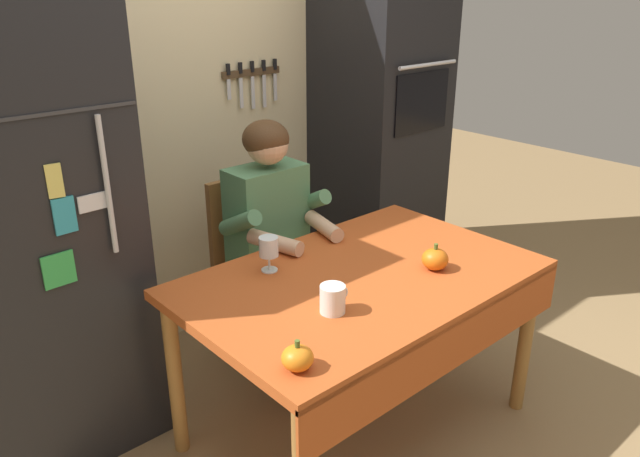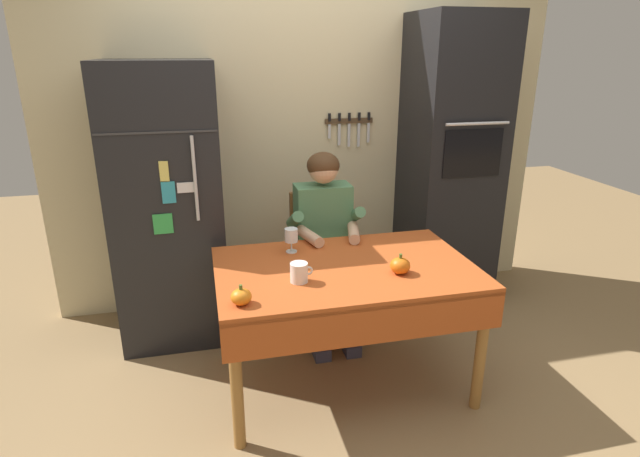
# 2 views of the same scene
# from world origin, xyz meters

# --- Properties ---
(ground_plane) EXTENTS (10.00, 10.00, 0.00)m
(ground_plane) POSITION_xyz_m (0.00, 0.00, 0.00)
(ground_plane) COLOR #93754C
(ground_plane) RESTS_ON ground
(back_wall_assembly) EXTENTS (3.70, 0.13, 2.60)m
(back_wall_assembly) POSITION_xyz_m (0.05, 1.35, 1.30)
(back_wall_assembly) COLOR beige
(back_wall_assembly) RESTS_ON ground
(refrigerator) EXTENTS (0.68, 0.71, 1.80)m
(refrigerator) POSITION_xyz_m (-0.95, 0.96, 0.90)
(refrigerator) COLOR black
(refrigerator) RESTS_ON ground
(wall_oven) EXTENTS (0.60, 0.64, 2.10)m
(wall_oven) POSITION_xyz_m (1.05, 1.00, 1.05)
(wall_oven) COLOR black
(wall_oven) RESTS_ON ground
(dining_table) EXTENTS (1.40, 0.90, 0.74)m
(dining_table) POSITION_xyz_m (0.00, 0.08, 0.66)
(dining_table) COLOR #9E6B33
(dining_table) RESTS_ON ground
(chair_behind_person) EXTENTS (0.40, 0.40, 0.93)m
(chair_behind_person) POSITION_xyz_m (0.03, 0.87, 0.51)
(chair_behind_person) COLOR brown
(chair_behind_person) RESTS_ON ground
(seated_person) EXTENTS (0.47, 0.55, 1.25)m
(seated_person) POSITION_xyz_m (0.03, 0.68, 0.74)
(seated_person) COLOR #38384C
(seated_person) RESTS_ON ground
(coffee_mug) EXTENTS (0.12, 0.09, 0.10)m
(coffee_mug) POSITION_xyz_m (-0.28, -0.04, 0.79)
(coffee_mug) COLOR white
(coffee_mug) RESTS_ON dining_table
(wine_glass) EXTENTS (0.08, 0.08, 0.14)m
(wine_glass) POSITION_xyz_m (-0.25, 0.37, 0.84)
(wine_glass) COLOR white
(wine_glass) RESTS_ON dining_table
(pumpkin_large) EXTENTS (0.11, 0.11, 0.11)m
(pumpkin_large) POSITION_xyz_m (0.25, -0.06, 0.78)
(pumpkin_large) COLOR orange
(pumpkin_large) RESTS_ON dining_table
(pumpkin_medium) EXTENTS (0.10, 0.10, 0.10)m
(pumpkin_medium) POSITION_xyz_m (-0.59, -0.22, 0.78)
(pumpkin_medium) COLOR orange
(pumpkin_medium) RESTS_ON dining_table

